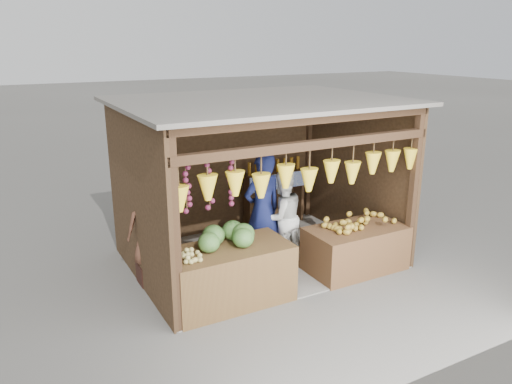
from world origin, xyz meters
TOP-DOWN VIEW (x-y plane):
  - ground at (0.00, 0.00)m, footprint 80.00×80.00m
  - stall_structure at (-0.03, -0.04)m, footprint 4.30×3.30m
  - back_shelf at (1.05, 1.28)m, footprint 1.25×0.32m
  - counter_left at (-1.06, -1.08)m, footprint 1.71×0.85m
  - counter_right at (1.14, -1.10)m, footprint 1.56×0.85m
  - stool at (-1.87, 0.02)m, footprint 0.34×0.34m
  - man_standing at (-0.06, -0.22)m, footprint 0.72×0.51m
  - woman_standing at (0.28, -0.27)m, footprint 0.75×0.58m
  - vendor_seated at (-1.87, 0.02)m, footprint 0.59×0.40m
  - melon_pile at (-1.06, -1.01)m, footprint 1.00×0.50m
  - tanfruit_pile at (-1.65, -1.18)m, footprint 0.34×0.40m
  - mango_pile at (1.23, -1.08)m, footprint 1.40×0.64m

SIDE VIEW (x-z plane):
  - ground at x=0.00m, z-range 0.00..0.00m
  - stool at x=-1.87m, z-range 0.00..0.32m
  - counter_right at x=1.14m, z-range 0.00..0.71m
  - counter_left at x=-1.06m, z-range 0.00..0.82m
  - woman_standing at x=0.28m, z-range 0.00..1.54m
  - mango_pile at x=1.23m, z-range 0.71..0.93m
  - back_shelf at x=1.05m, z-range 0.21..1.54m
  - tanfruit_pile at x=-1.65m, z-range 0.82..0.95m
  - vendor_seated at x=-1.87m, z-range 0.32..1.49m
  - man_standing at x=-0.06m, z-range 0.00..1.87m
  - melon_pile at x=-1.06m, z-range 0.82..1.14m
  - stall_structure at x=-0.03m, z-range 0.34..3.00m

